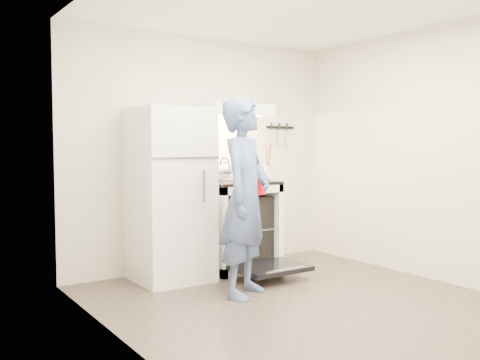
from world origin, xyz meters
name	(u,v)px	position (x,y,z in m)	size (l,w,h in m)	color
floor	(312,306)	(0.00, 0.00, 0.00)	(3.60, 3.60, 0.00)	#4A3F35
back_wall	(203,153)	(0.00, 1.80, 1.25)	(3.20, 0.02, 2.50)	beige
refrigerator	(170,195)	(-0.58, 1.45, 0.85)	(0.70, 0.70, 1.70)	white
stove_body	(237,227)	(0.23, 1.48, 0.46)	(0.76, 0.65, 0.92)	white
cooktop	(237,183)	(0.23, 1.48, 0.94)	(0.76, 0.65, 0.03)	black
backsplash	(223,171)	(0.23, 1.76, 1.05)	(0.76, 0.07, 0.20)	white
oven_door	(270,268)	(0.23, 0.88, 0.12)	(0.70, 0.54, 0.04)	black
oven_rack	(237,228)	(0.23, 1.48, 0.44)	(0.60, 0.52, 0.01)	slate
range_hood	(233,110)	(0.23, 1.55, 1.71)	(0.76, 0.50, 0.12)	white
knife_strip	(280,127)	(1.05, 1.79, 1.55)	(0.40, 0.02, 0.03)	black
pizza_stone	(240,227)	(0.28, 1.49, 0.45)	(0.32, 0.32, 0.02)	#926E51
tea_kettle	(225,169)	(0.16, 1.62, 1.08)	(0.21, 0.17, 0.25)	silver
utensil_jar	(268,172)	(0.55, 1.35, 1.05)	(0.09, 0.09, 0.13)	silver
person	(245,197)	(-0.27, 0.58, 0.88)	(0.64, 0.42, 1.76)	navy
dutch_oven	(251,187)	(-0.05, 0.81, 0.94)	(0.35, 0.28, 0.23)	#BD0508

